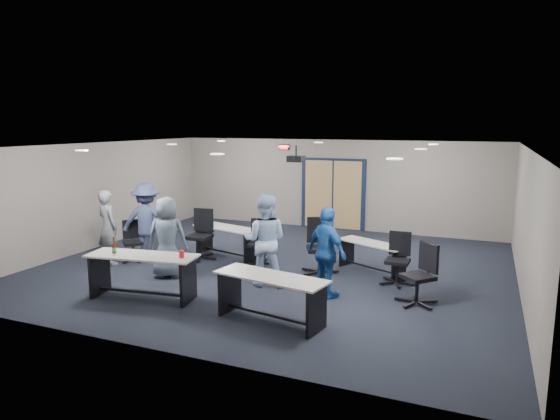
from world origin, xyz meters
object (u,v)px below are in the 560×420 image
at_px(chair_back_d, 398,259).
at_px(chair_loose_left, 133,241).
at_px(chair_back_b, 259,243).
at_px(chair_loose_right, 418,274).
at_px(table_front_left, 142,268).
at_px(table_back_right, 372,252).
at_px(table_back_left, 227,236).
at_px(person_navy, 327,252).
at_px(table_front_right, 271,290).
at_px(chair_back_c, 320,247).
at_px(person_back, 147,222).
at_px(person_gray, 108,227).
at_px(person_lightblue, 265,240).
at_px(person_plaid, 167,237).
at_px(chair_back_a, 199,235).

distance_m(chair_back_d, chair_loose_left, 6.02).
xyz_separation_m(chair_back_b, chair_loose_right, (3.67, -1.21, 0.03)).
relative_size(table_front_left, chair_loose_left, 2.22).
xyz_separation_m(table_back_right, chair_loose_left, (-5.33, -1.32, 0.04)).
distance_m(table_back_right, chair_back_b, 2.54).
bearing_deg(table_back_left, person_navy, -15.75).
height_order(table_front_right, person_navy, person_navy).
height_order(chair_back_c, chair_back_d, chair_back_c).
xyz_separation_m(chair_back_c, person_back, (-4.10, -0.48, 0.32)).
height_order(table_front_left, table_back_right, table_front_left).
bearing_deg(table_front_left, chair_loose_left, 124.08).
xyz_separation_m(chair_loose_left, person_gray, (-0.37, -0.38, 0.38)).
relative_size(chair_back_d, person_navy, 0.61).
bearing_deg(chair_back_b, person_back, -179.35).
bearing_deg(table_front_left, person_gray, 135.50).
bearing_deg(person_lightblue, person_navy, 160.30).
relative_size(chair_back_b, person_navy, 0.61).
xyz_separation_m(table_back_left, chair_back_d, (4.17, -0.58, 0.03)).
distance_m(table_front_left, chair_loose_right, 4.97).
distance_m(chair_back_d, person_plaid, 4.73).
distance_m(table_front_right, person_lightblue, 1.89).
xyz_separation_m(chair_back_c, person_navy, (0.57, -1.31, 0.25)).
height_order(table_back_left, chair_back_b, chair_back_b).
bearing_deg(person_lightblue, person_gray, -13.15).
xyz_separation_m(chair_back_c, chair_loose_right, (2.17, -1.08, -0.04)).
xyz_separation_m(chair_back_d, chair_loose_left, (-5.99, -0.64, -0.05)).
relative_size(chair_back_a, person_lightblue, 0.65).
distance_m(table_front_right, chair_back_b, 3.33).
bearing_deg(person_navy, person_back, 23.24).
distance_m(table_front_right, person_gray, 5.09).
xyz_separation_m(table_front_left, chair_back_b, (1.03, 2.82, -0.06)).
relative_size(table_front_left, person_navy, 1.24).
distance_m(chair_back_a, chair_back_c, 2.99).
relative_size(chair_back_a, person_plaid, 0.70).
xyz_separation_m(chair_back_a, chair_loose_right, (5.16, -1.10, -0.04)).
bearing_deg(person_plaid, table_front_left, 86.50).
height_order(table_back_left, chair_back_a, chair_back_a).
relative_size(person_plaid, person_navy, 1.00).
bearing_deg(chair_loose_right, person_navy, -129.09).
bearing_deg(chair_back_a, person_gray, -150.99).
bearing_deg(person_back, table_back_right, 168.58).
bearing_deg(table_back_left, chair_back_c, 3.40).
relative_size(chair_back_b, chair_back_c, 0.87).
xyz_separation_m(chair_back_b, chair_back_c, (1.50, -0.13, 0.08)).
bearing_deg(chair_loose_left, person_plaid, -72.13).
height_order(chair_back_c, person_navy, person_navy).
relative_size(table_front_left, person_plaid, 1.24).
distance_m(table_back_left, person_lightblue, 2.44).
relative_size(table_back_right, chair_back_c, 1.39).
bearing_deg(person_plaid, table_back_right, -170.99).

